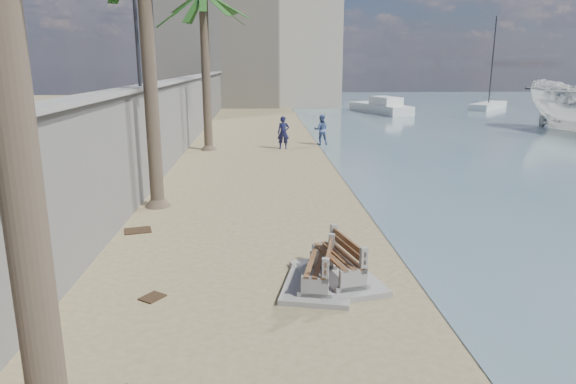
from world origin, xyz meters
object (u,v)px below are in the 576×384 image
person_a (283,130)px  bench_far (338,263)px  yacht_far (380,109)px  sailboat_west (488,106)px  bench_near (319,270)px  person_b (321,128)px

person_a → bench_far: bearing=-87.3°
person_a → yacht_far: size_ratio=0.25×
yacht_far → bench_far: bearing=147.7°
bench_far → sailboat_west: sailboat_west is taller
person_a → bench_near: bearing=-88.7°
bench_near → sailboat_west: size_ratio=0.24×
bench_near → sailboat_west: 45.96m
bench_far → person_a: bearing=91.2°
bench_far → yacht_far: yacht_far is taller
yacht_far → sailboat_west: (11.74, 3.81, -0.04)m
yacht_far → sailboat_west: bearing=-90.0°
person_a → yacht_far: person_a is taller
person_a → yacht_far: (9.65, 19.73, -0.62)m
person_b → yacht_far: bearing=-110.6°
bench_near → yacht_far: size_ratio=0.28×
bench_near → person_b: size_ratio=1.19×
bench_far → person_a: size_ratio=1.22×
bench_near → bench_far: size_ratio=0.91×
bench_near → person_b: (2.23, 18.48, 0.55)m
bench_far → yacht_far: size_ratio=0.31×
person_a → person_b: size_ratio=1.08×
person_b → bench_near: bearing=84.8°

